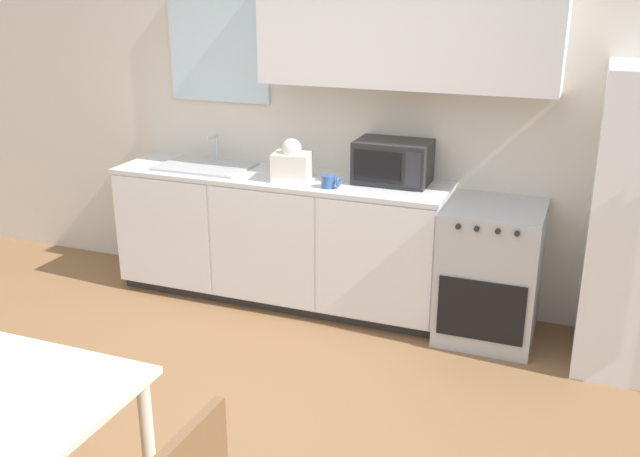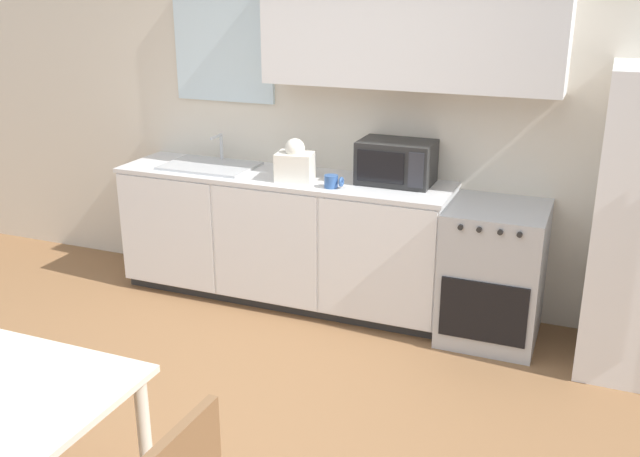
{
  "view_description": "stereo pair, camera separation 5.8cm",
  "coord_description": "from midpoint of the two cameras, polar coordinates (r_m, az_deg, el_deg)",
  "views": [
    {
      "loc": [
        1.65,
        -2.6,
        2.22
      ],
      "look_at": [
        0.44,
        0.52,
        1.05
      ],
      "focal_mm": 40.0,
      "sensor_mm": 36.0,
      "label": 1
    },
    {
      "loc": [
        1.7,
        -2.58,
        2.22
      ],
      "look_at": [
        0.44,
        0.52,
        1.05
      ],
      "focal_mm": 40.0,
      "sensor_mm": 36.0,
      "label": 2
    }
  ],
  "objects": [
    {
      "name": "coffee_mug",
      "position": [
        4.65,
        0.39,
        3.79
      ],
      "size": [
        0.13,
        0.09,
        0.08
      ],
      "color": "#335999",
      "rests_on": "kitchen_counter"
    },
    {
      "name": "microwave",
      "position": [
        4.76,
        5.5,
        5.33
      ],
      "size": [
        0.49,
        0.33,
        0.28
      ],
      "color": "#282828",
      "rests_on": "kitchen_counter"
    },
    {
      "name": "kitchen_sink",
      "position": [
        5.24,
        -9.45,
        4.99
      ],
      "size": [
        0.65,
        0.44,
        0.21
      ],
      "color": "#B7BABC",
      "rests_on": "kitchen_counter"
    },
    {
      "name": "ground_plane",
      "position": [
        3.8,
        -9.94,
        -16.77
      ],
      "size": [
        12.0,
        12.0,
        0.0
      ],
      "primitive_type": "plane",
      "color": "olive"
    },
    {
      "name": "grocery_bag_0",
      "position": [
        4.81,
        -2.63,
        5.26
      ],
      "size": [
        0.27,
        0.24,
        0.29
      ],
      "rotation": [
        0.0,
        0.0,
        0.16
      ],
      "color": "silver",
      "rests_on": "kitchen_counter"
    },
    {
      "name": "wall_back",
      "position": [
        4.97,
        2.24,
        10.53
      ],
      "size": [
        12.0,
        0.38,
        2.7
      ],
      "color": "beige",
      "rests_on": "ground_plane"
    },
    {
      "name": "oven_range",
      "position": [
        4.71,
        13.12,
        -3.42
      ],
      "size": [
        0.61,
        0.65,
        0.89
      ],
      "color": "#B7BABC",
      "rests_on": "ground_plane"
    },
    {
      "name": "kitchen_counter",
      "position": [
        5.12,
        -3.63,
        -0.73
      ],
      "size": [
        2.4,
        0.6,
        0.94
      ],
      "color": "#333333",
      "rests_on": "ground_plane"
    }
  ]
}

